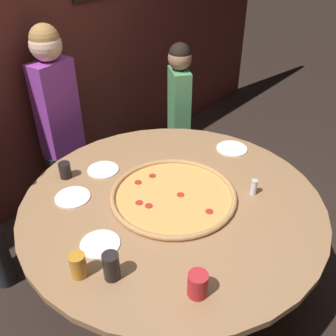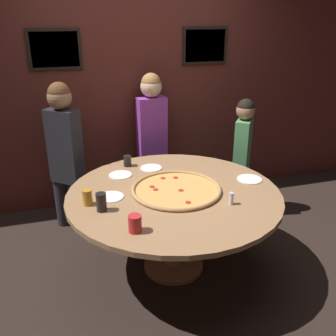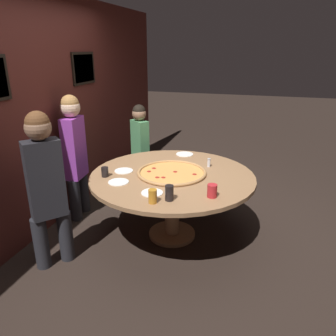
{
  "view_description": "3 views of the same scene",
  "coord_description": "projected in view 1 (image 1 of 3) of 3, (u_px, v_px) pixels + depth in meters",
  "views": [
    {
      "loc": [
        -1.3,
        -1.07,
        2.11
      ],
      "look_at": [
        0.01,
        0.04,
        0.94
      ],
      "focal_mm": 40.0,
      "sensor_mm": 36.0,
      "label": 1
    },
    {
      "loc": [
        -0.82,
        -2.61,
        2.09
      ],
      "look_at": [
        -0.05,
        0.0,
        0.96
      ],
      "focal_mm": 40.0,
      "sensor_mm": 36.0,
      "label": 2
    },
    {
      "loc": [
        -3.1,
        -0.89,
        2.01
      ],
      "look_at": [
        -0.07,
        0.03,
        0.84
      ],
      "focal_mm": 35.0,
      "sensor_mm": 36.0,
      "label": 3
    }
  ],
  "objects": [
    {
      "name": "ground_plane",
      "position": [
        172.0,
        283.0,
        2.58
      ],
      "size": [
        24.0,
        24.0,
        0.0
      ],
      "primitive_type": "plane",
      "color": "black"
    },
    {
      "name": "back_wall",
      "position": [
        13.0,
        52.0,
        2.63
      ],
      "size": [
        6.4,
        0.08,
        2.6
      ],
      "color": "#4C1E19",
      "rests_on": "ground_plane"
    },
    {
      "name": "dining_table",
      "position": [
        172.0,
        215.0,
        2.23
      ],
      "size": [
        1.74,
        1.74,
        0.74
      ],
      "color": "#936B47",
      "rests_on": "ground_plane"
    },
    {
      "name": "giant_pizza",
      "position": [
        173.0,
        195.0,
        2.18
      ],
      "size": [
        0.74,
        0.74,
        0.03
      ],
      "color": "#E0994C",
      "rests_on": "dining_table"
    },
    {
      "name": "drink_cup_by_shaker",
      "position": [
        78.0,
        265.0,
        1.68
      ],
      "size": [
        0.08,
        0.08,
        0.12
      ],
      "primitive_type": "cylinder",
      "color": "#BC7A23",
      "rests_on": "dining_table"
    },
    {
      "name": "drink_cup_beside_pizza",
      "position": [
        198.0,
        284.0,
        1.6
      ],
      "size": [
        0.09,
        0.09,
        0.12
      ],
      "primitive_type": "cylinder",
      "color": "#B22328",
      "rests_on": "dining_table"
    },
    {
      "name": "drink_cup_centre_back",
      "position": [
        111.0,
        266.0,
        1.67
      ],
      "size": [
        0.08,
        0.08,
        0.14
      ],
      "primitive_type": "cylinder",
      "color": "black",
      "rests_on": "dining_table"
    },
    {
      "name": "drink_cup_front_edge",
      "position": [
        65.0,
        170.0,
        2.32
      ],
      "size": [
        0.07,
        0.07,
        0.1
      ],
      "primitive_type": "cylinder",
      "color": "black",
      "rests_on": "dining_table"
    },
    {
      "name": "white_plate_left_side",
      "position": [
        100.0,
        244.0,
        1.87
      ],
      "size": [
        0.2,
        0.2,
        0.01
      ],
      "primitive_type": "cylinder",
      "color": "white",
      "rests_on": "dining_table"
    },
    {
      "name": "white_plate_near_front",
      "position": [
        103.0,
        170.0,
        2.41
      ],
      "size": [
        0.2,
        0.2,
        0.01
      ],
      "primitive_type": "cylinder",
      "color": "white",
      "rests_on": "dining_table"
    },
    {
      "name": "white_plate_right_side",
      "position": [
        232.0,
        148.0,
        2.63
      ],
      "size": [
        0.22,
        0.22,
        0.01
      ],
      "primitive_type": "cylinder",
      "color": "white",
      "rests_on": "dining_table"
    },
    {
      "name": "white_plate_beside_cup",
      "position": [
        73.0,
        197.0,
        2.18
      ],
      "size": [
        0.21,
        0.21,
        0.01
      ],
      "primitive_type": "cylinder",
      "color": "white",
      "rests_on": "dining_table"
    },
    {
      "name": "condiment_shaker",
      "position": [
        254.0,
        187.0,
        2.18
      ],
      "size": [
        0.04,
        0.04,
        0.1
      ],
      "color": "silver",
      "rests_on": "dining_table"
    },
    {
      "name": "diner_centre_back",
      "position": [
        179.0,
        108.0,
        3.2
      ],
      "size": [
        0.29,
        0.33,
        1.29
      ],
      "rotation": [
        0.0,
        0.0,
        -2.22
      ],
      "color": "#232328",
      "rests_on": "ground_plane"
    },
    {
      "name": "diner_side_left",
      "position": [
        58.0,
        112.0,
        2.85
      ],
      "size": [
        0.39,
        0.23,
        1.51
      ],
      "rotation": [
        0.0,
        0.0,
        -3.04
      ],
      "color": "#232328",
      "rests_on": "ground_plane"
    }
  ]
}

